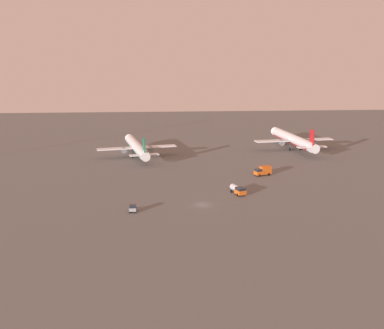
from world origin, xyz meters
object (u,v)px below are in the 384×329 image
(airplane_near_gate, at_px, (137,147))
(catering_truck, at_px, (263,171))
(fuel_truck, at_px, (238,190))
(pushback_tug, at_px, (133,208))
(airplane_terminal_side, at_px, (293,140))

(airplane_near_gate, height_order, catering_truck, airplane_near_gate)
(catering_truck, bearing_deg, fuel_truck, 131.28)
(pushback_tug, distance_m, catering_truck, 54.77)
(airplane_terminal_side, distance_m, fuel_truck, 72.14)
(catering_truck, relative_size, fuel_truck, 0.92)
(airplane_near_gate, bearing_deg, fuel_truck, -71.31)
(pushback_tug, height_order, catering_truck, catering_truck)
(airplane_terminal_side, xyz_separation_m, fuel_truck, (-34.15, -63.48, -2.86))
(fuel_truck, bearing_deg, airplane_terminal_side, -138.32)
(airplane_terminal_side, bearing_deg, pushback_tug, -136.50)
(airplane_near_gate, bearing_deg, pushback_tug, -100.32)
(airplane_terminal_side, bearing_deg, airplane_near_gate, -178.46)
(pushback_tug, relative_size, fuel_truck, 0.47)
(pushback_tug, relative_size, catering_truck, 0.51)
(pushback_tug, bearing_deg, airplane_near_gate, -86.97)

